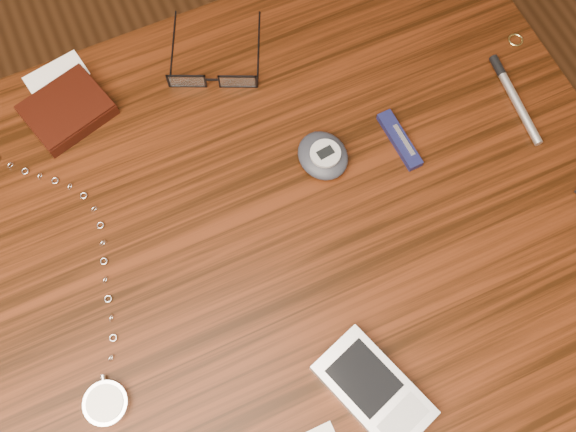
# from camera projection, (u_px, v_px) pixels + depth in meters

# --- Properties ---
(ground) EXTENTS (3.80, 3.80, 0.00)m
(ground) POSITION_uv_depth(u_px,v_px,m) (254.00, 360.00, 1.44)
(ground) COLOR #472814
(ground) RESTS_ON ground
(desk) EXTENTS (1.00, 0.70, 0.75)m
(desk) POSITION_uv_depth(u_px,v_px,m) (230.00, 288.00, 0.83)
(desk) COLOR #351508
(desk) RESTS_ON ground
(wallet_and_card) EXTENTS (0.12, 0.14, 0.02)m
(wallet_and_card) POSITION_uv_depth(u_px,v_px,m) (67.00, 109.00, 0.80)
(wallet_and_card) COLOR black
(wallet_and_card) RESTS_ON desk
(eyeglasses) EXTENTS (0.15, 0.15, 0.03)m
(eyeglasses) POSITION_uv_depth(u_px,v_px,m) (213.00, 77.00, 0.81)
(eyeglasses) COLOR black
(eyeglasses) RESTS_ON desk
(gold_ring) EXTENTS (0.03, 0.03, 0.00)m
(gold_ring) POSITION_uv_depth(u_px,v_px,m) (516.00, 40.00, 0.85)
(gold_ring) COLOR tan
(gold_ring) RESTS_ON desk
(pocket_watch) EXTENTS (0.10, 0.36, 0.01)m
(pocket_watch) POSITION_uv_depth(u_px,v_px,m) (104.00, 391.00, 0.68)
(pocket_watch) COLOR white
(pocket_watch) RESTS_ON desk
(pda_phone) EXTENTS (0.10, 0.14, 0.02)m
(pda_phone) POSITION_uv_depth(u_px,v_px,m) (374.00, 390.00, 0.68)
(pda_phone) COLOR silver
(pda_phone) RESTS_ON desk
(pedometer) EXTENTS (0.07, 0.07, 0.03)m
(pedometer) POSITION_uv_depth(u_px,v_px,m) (323.00, 155.00, 0.77)
(pedometer) COLOR #21232C
(pedometer) RESTS_ON desk
(pocket_knife) EXTENTS (0.02, 0.08, 0.01)m
(pocket_knife) POSITION_uv_depth(u_px,v_px,m) (400.00, 140.00, 0.79)
(pocket_knife) COLOR #0E0F35
(pocket_knife) RESTS_ON desk
(silver_pen) EXTENTS (0.02, 0.13, 0.01)m
(silver_pen) POSITION_uv_depth(u_px,v_px,m) (512.00, 92.00, 0.81)
(silver_pen) COLOR silver
(silver_pen) RESTS_ON desk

